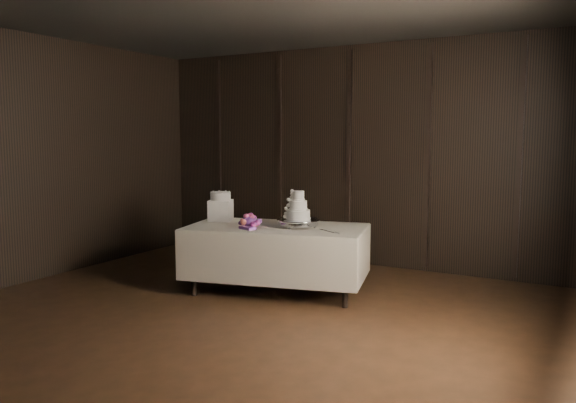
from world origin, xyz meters
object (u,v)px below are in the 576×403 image
Objects in this scene: display_table at (276,256)px; cake_stand at (298,223)px; small_cake at (221,196)px; box_pedestal at (221,210)px; wedding_cake at (296,208)px; bouquet at (250,222)px.

cake_stand is at bearing -0.26° from display_table.
box_pedestal is at bearing 0.00° from small_cake.
wedding_cake is 1.31× the size of small_cake.
bouquet is at bearing -23.58° from box_pedestal.
wedding_cake is at bearing -150.26° from cake_stand.
cake_stand is at bearing 0.99° from box_pedestal.
cake_stand is 1.22× the size of bouquet.
small_cake reaches higher than bouquet.
cake_stand is at bearing 20.30° from wedding_cake.
cake_stand is 2.00× the size of small_cake.
display_table is 0.60m from wedding_cake.
wedding_cake is at bearing -2.13° from display_table.
bouquet is (-0.45, -0.26, -0.15)m from wedding_cake.
cake_stand is 1.05m from box_pedestal.
box_pedestal is (-0.57, 0.25, 0.06)m from bouquet.
small_cake is (-0.57, 0.25, 0.23)m from bouquet.
wedding_cake is (0.22, 0.05, 0.56)m from display_table.
display_table is 0.46m from cake_stand.
bouquet is (-0.47, -0.27, 0.02)m from cake_stand.
display_table is 8.99× the size of small_cake.
box_pedestal reaches higher than bouquet.
bouquet is at bearing -150.24° from cake_stand.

